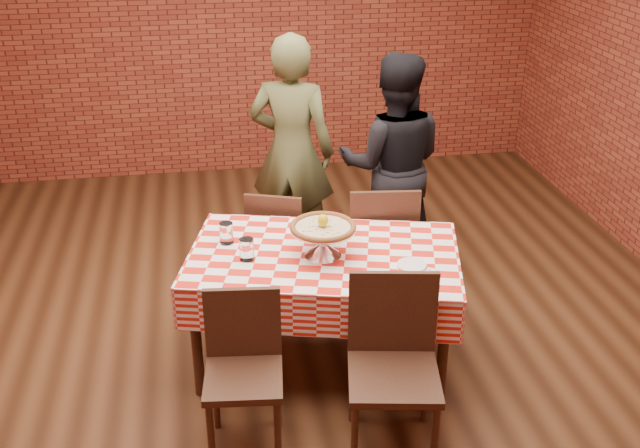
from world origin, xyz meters
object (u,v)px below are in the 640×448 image
at_px(diner_black, 392,165).
at_px(chair_near_right, 394,374).
at_px(pizza, 323,228).
at_px(water_glass_right, 226,233).
at_px(pizza_stand, 323,242).
at_px(chair_near_left, 244,381).
at_px(diner_olive, 292,151).
at_px(water_glass_left, 247,249).
at_px(condiment_caddy, 335,222).
at_px(table, 324,309).
at_px(chair_far_right, 379,242).
at_px(chair_far_left, 280,243).

bearing_deg(diner_black, chair_near_right, 89.72).
relative_size(pizza, water_glass_right, 2.92).
distance_m(pizza_stand, chair_near_right, 0.89).
xyz_separation_m(chair_near_left, diner_olive, (0.53, 2.07, 0.44)).
distance_m(water_glass_left, condiment_caddy, 0.61).
xyz_separation_m(water_glass_left, diner_black, (1.14, 1.14, -0.00)).
distance_m(table, diner_olive, 1.48).
bearing_deg(diner_black, pizza, 72.17).
height_order(water_glass_left, chair_far_right, chair_far_right).
bearing_deg(condiment_caddy, water_glass_left, -143.45).
bearing_deg(chair_far_left, chair_near_left, 96.03).
xyz_separation_m(pizza, diner_olive, (0.01, 1.41, -0.06)).
height_order(pizza, chair_far_right, pizza).
bearing_deg(diner_olive, water_glass_right, 86.36).
relative_size(table, chair_far_left, 1.79).
bearing_deg(chair_near_left, chair_far_left, 82.45).
height_order(table, diner_olive, diner_olive).
relative_size(condiment_caddy, chair_far_left, 0.15).
relative_size(diner_olive, diner_black, 1.07).
height_order(chair_near_right, diner_olive, diner_olive).
bearing_deg(water_glass_left, condiment_caddy, 25.12).
height_order(condiment_caddy, diner_olive, diner_olive).
distance_m(pizza_stand, water_glass_right, 0.59).
height_order(condiment_caddy, chair_far_right, chair_far_right).
relative_size(water_glass_left, diner_black, 0.08).
height_order(table, chair_near_right, chair_near_right).
bearing_deg(table, chair_far_right, 51.63).
distance_m(condiment_caddy, diner_olive, 1.14).
height_order(pizza, water_glass_right, pizza).
relative_size(pizza, chair_near_left, 0.43).
relative_size(water_glass_right, chair_far_left, 0.15).
relative_size(chair_far_right, diner_olive, 0.53).
xyz_separation_m(pizza, chair_near_left, (-0.52, -0.66, -0.50)).
bearing_deg(chair_far_left, water_glass_right, 76.23).
xyz_separation_m(condiment_caddy, chair_far_left, (-0.28, 0.54, -0.39)).
height_order(table, condiment_caddy, condiment_caddy).
xyz_separation_m(chair_near_right, diner_black, (0.48, 1.94, 0.35)).
height_order(pizza_stand, chair_near_left, pizza_stand).
relative_size(water_glass_right, condiment_caddy, 0.98).
xyz_separation_m(water_glass_left, chair_near_left, (-0.09, -0.68, -0.39)).
bearing_deg(table, diner_black, 58.32).
distance_m(pizza, condiment_caddy, 0.32).
bearing_deg(pizza, chair_far_right, 52.13).
height_order(pizza_stand, chair_far_left, pizza_stand).
bearing_deg(condiment_caddy, chair_far_left, 128.93).
distance_m(water_glass_right, chair_far_right, 1.17).
bearing_deg(chair_far_right, pizza, 58.70).
xyz_separation_m(pizza_stand, water_glass_right, (-0.54, 0.25, -0.02)).
distance_m(pizza, chair_near_left, 0.98).
relative_size(pizza, chair_far_right, 0.40).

